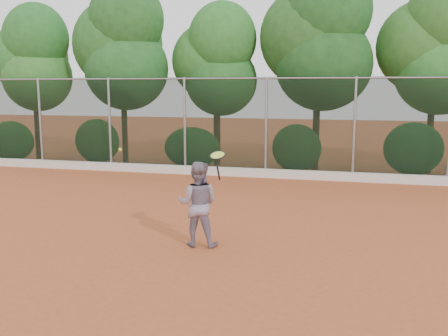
# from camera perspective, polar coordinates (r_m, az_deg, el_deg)

# --- Properties ---
(ground) EXTENTS (80.00, 80.00, 0.00)m
(ground) POSITION_cam_1_polar(r_m,az_deg,el_deg) (11.15, -1.27, -7.16)
(ground) COLOR #A94E28
(ground) RESTS_ON ground
(concrete_curb) EXTENTS (24.00, 0.20, 0.30)m
(concrete_curb) POSITION_cam_1_polar(r_m,az_deg,el_deg) (17.62, 4.66, -0.59)
(concrete_curb) COLOR silver
(concrete_curb) RESTS_ON ground
(tennis_player) EXTENTS (0.87, 0.70, 1.70)m
(tennis_player) POSITION_cam_1_polar(r_m,az_deg,el_deg) (9.94, -3.00, -4.12)
(tennis_player) COLOR gray
(tennis_player) RESTS_ON ground
(chainlink_fence) EXTENTS (24.09, 0.09, 3.50)m
(chainlink_fence) POSITION_cam_1_polar(r_m,az_deg,el_deg) (17.59, 4.83, 5.00)
(chainlink_fence) COLOR black
(chainlink_fence) RESTS_ON ground
(foliage_backdrop) EXTENTS (23.70, 3.63, 7.55)m
(foliage_backdrop) POSITION_cam_1_polar(r_m,az_deg,el_deg) (19.62, 4.29, 12.87)
(foliage_backdrop) COLOR #422719
(foliage_backdrop) RESTS_ON ground
(tennis_racket) EXTENTS (0.35, 0.34, 0.58)m
(tennis_racket) POSITION_cam_1_polar(r_m,az_deg,el_deg) (9.47, -0.73, 1.25)
(tennis_racket) COLOR black
(tennis_racket) RESTS_ON ground
(tennis_ball_in_flight) EXTENTS (0.07, 0.07, 0.07)m
(tennis_ball_in_flight) POSITION_cam_1_polar(r_m,az_deg,el_deg) (10.30, -11.77, 2.08)
(tennis_ball_in_flight) COLOR #BBD931
(tennis_ball_in_flight) RESTS_ON ground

